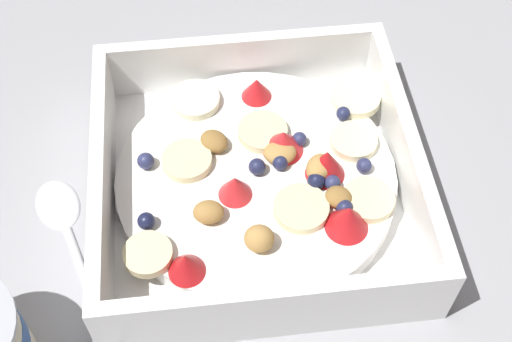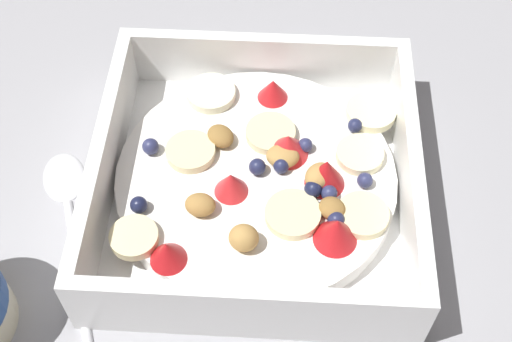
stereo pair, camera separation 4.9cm
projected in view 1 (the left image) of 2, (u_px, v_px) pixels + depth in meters
ground_plane at (269, 200)px, 0.51m from camera, size 2.40×2.40×0.00m
fruit_bowl at (259, 180)px, 0.50m from camera, size 0.23×0.23×0.06m
spoon at (67, 229)px, 0.49m from camera, size 0.07×0.17×0.01m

